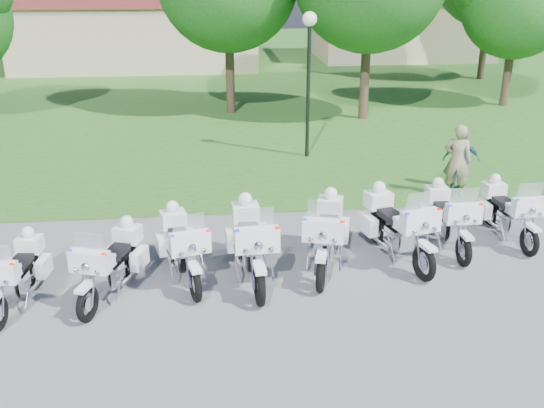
{
  "coord_description": "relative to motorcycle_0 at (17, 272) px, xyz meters",
  "views": [
    {
      "loc": [
        -1.79,
        -10.9,
        5.71
      ],
      "look_at": [
        -0.56,
        1.2,
        0.95
      ],
      "focal_mm": 40.0,
      "sensor_mm": 36.0,
      "label": 1
    }
  ],
  "objects": [
    {
      "name": "motorcycle_7",
      "position": [
        10.11,
        1.85,
        0.04
      ],
      "size": [
        0.82,
        2.3,
        1.55
      ],
      "rotation": [
        0.0,
        0.0,
        3.2
      ],
      "color": "black",
      "rests_on": "ground"
    },
    {
      "name": "lamp_post",
      "position": [
        6.61,
        8.54,
        2.75
      ],
      "size": [
        0.44,
        0.44,
        4.5
      ],
      "color": "black",
      "rests_on": "ground"
    },
    {
      "name": "grass_lawn",
      "position": [
        5.37,
        27.81,
        -0.61
      ],
      "size": [
        100.0,
        48.0,
        0.01
      ],
      "primitive_type": "cube",
      "color": "#245F1E",
      "rests_on": "ground"
    },
    {
      "name": "ground",
      "position": [
        5.37,
        0.81,
        -0.61
      ],
      "size": [
        100.0,
        100.0,
        0.0
      ],
      "primitive_type": "plane",
      "color": "#5B5B60",
      "rests_on": "ground"
    },
    {
      "name": "motorcycle_5",
      "position": [
        7.32,
        1.11,
        0.11
      ],
      "size": [
        1.24,
        2.54,
        1.74
      ],
      "rotation": [
        0.0,
        0.0,
        3.39
      ],
      "color": "black",
      "rests_on": "ground"
    },
    {
      "name": "motorcycle_6",
      "position": [
        8.6,
        1.58,
        0.06
      ],
      "size": [
        0.79,
        2.38,
        1.6
      ],
      "rotation": [
        0.0,
        0.0,
        3.13
      ],
      "color": "black",
      "rests_on": "ground"
    },
    {
      "name": "motorcycle_3",
      "position": [
        4.25,
        0.57,
        0.13
      ],
      "size": [
        0.96,
        2.65,
        1.78
      ],
      "rotation": [
        0.0,
        0.0,
        3.21
      ],
      "color": "black",
      "rests_on": "ground"
    },
    {
      "name": "motorcycle_0",
      "position": [
        0.0,
        0.0,
        0.0
      ],
      "size": [
        0.86,
        2.18,
        1.46
      ],
      "rotation": [
        0.0,
        0.0,
        3.03
      ],
      "color": "black",
      "rests_on": "ground"
    },
    {
      "name": "motorcycle_2",
      "position": [
        2.92,
        0.69,
        0.06
      ],
      "size": [
        1.17,
        2.36,
        1.62
      ],
      "rotation": [
        0.0,
        0.0,
        3.4
      ],
      "color": "black",
      "rests_on": "ground"
    },
    {
      "name": "motorcycle_4",
      "position": [
        5.8,
        0.88,
        0.11
      ],
      "size": [
        1.28,
        2.51,
        1.73
      ],
      "rotation": [
        0.0,
        0.0,
        2.87
      ],
      "color": "black",
      "rests_on": "ground"
    },
    {
      "name": "building_east",
      "position": [
        16.37,
        30.81,
        1.46
      ],
      "size": [
        11.44,
        7.28,
        4.1
      ],
      "color": "tan",
      "rests_on": "ground"
    },
    {
      "name": "bystander_a",
      "position": [
        9.96,
        4.54,
        0.36
      ],
      "size": [
        0.85,
        0.74,
        1.95
      ],
      "primitive_type": "imported",
      "rotation": [
        0.0,
        0.0,
        2.65
      ],
      "color": "#918F62",
      "rests_on": "ground"
    },
    {
      "name": "motorcycle_1",
      "position": [
        1.65,
        0.15,
        0.04
      ],
      "size": [
        1.23,
        2.24,
        1.56
      ],
      "rotation": [
        0.0,
        0.0,
        2.82
      ],
      "color": "black",
      "rests_on": "ground"
    },
    {
      "name": "building_west",
      "position": [
        -0.63,
        28.81,
        1.46
      ],
      "size": [
        14.56,
        8.32,
        4.1
      ],
      "color": "tan",
      "rests_on": "ground"
    },
    {
      "name": "bystander_c",
      "position": [
        10.32,
        5.12,
        0.21
      ],
      "size": [
        1.03,
        0.66,
        1.64
      ],
      "primitive_type": "imported",
      "rotation": [
        0.0,
        0.0,
        2.85
      ],
      "color": "#366282",
      "rests_on": "ground"
    }
  ]
}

